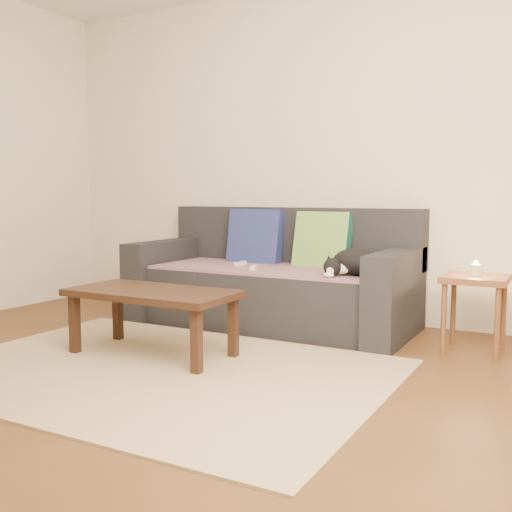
{
  "coord_description": "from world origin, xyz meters",
  "views": [
    {
      "loc": [
        2.02,
        -2.41,
        0.98
      ],
      "look_at": [
        0.05,
        1.2,
        0.55
      ],
      "focal_mm": 42.0,
      "sensor_mm": 36.0,
      "label": 1
    }
  ],
  "objects_px": {
    "cat": "(356,262)",
    "coffee_table": "(152,298)",
    "wii_remote_b": "(254,267)",
    "sofa": "(274,283)",
    "side_table": "(475,289)",
    "wii_remote_a": "(241,264)"
  },
  "relations": [
    {
      "from": "cat",
      "to": "coffee_table",
      "type": "xyz_separation_m",
      "value": [
        -0.94,
        -0.96,
        -0.17
      ]
    },
    {
      "from": "cat",
      "to": "coffee_table",
      "type": "relative_size",
      "value": 0.41
    },
    {
      "from": "wii_remote_b",
      "to": "wii_remote_a",
      "type": "bearing_deg",
      "value": 30.0
    },
    {
      "from": "wii_remote_b",
      "to": "coffee_table",
      "type": "xyz_separation_m",
      "value": [
        -0.2,
        -0.9,
        -0.1
      ]
    },
    {
      "from": "wii_remote_a",
      "to": "side_table",
      "type": "relative_size",
      "value": 0.31
    },
    {
      "from": "sofa",
      "to": "wii_remote_b",
      "type": "xyz_separation_m",
      "value": [
        -0.02,
        -0.27,
        0.15
      ]
    },
    {
      "from": "wii_remote_b",
      "to": "side_table",
      "type": "xyz_separation_m",
      "value": [
        1.49,
        0.13,
        -0.06
      ]
    },
    {
      "from": "wii_remote_a",
      "to": "coffee_table",
      "type": "distance_m",
      "value": 1.06
    },
    {
      "from": "coffee_table",
      "to": "wii_remote_b",
      "type": "bearing_deg",
      "value": 77.77
    },
    {
      "from": "sofa",
      "to": "coffee_table",
      "type": "xyz_separation_m",
      "value": [
        -0.22,
        -1.17,
        0.05
      ]
    },
    {
      "from": "cat",
      "to": "coffee_table",
      "type": "bearing_deg",
      "value": -145.88
    },
    {
      "from": "sofa",
      "to": "wii_remote_b",
      "type": "relative_size",
      "value": 14.0
    },
    {
      "from": "sofa",
      "to": "coffee_table",
      "type": "relative_size",
      "value": 2.06
    },
    {
      "from": "cat",
      "to": "wii_remote_a",
      "type": "height_order",
      "value": "cat"
    },
    {
      "from": "sofa",
      "to": "wii_remote_a",
      "type": "xyz_separation_m",
      "value": [
        -0.22,
        -0.11,
        0.15
      ]
    },
    {
      "from": "wii_remote_a",
      "to": "coffee_table",
      "type": "bearing_deg",
      "value": 174.87
    },
    {
      "from": "cat",
      "to": "wii_remote_a",
      "type": "relative_size",
      "value": 2.81
    },
    {
      "from": "sofa",
      "to": "side_table",
      "type": "bearing_deg",
      "value": -5.48
    },
    {
      "from": "side_table",
      "to": "coffee_table",
      "type": "xyz_separation_m",
      "value": [
        -1.68,
        -1.03,
        -0.04
      ]
    },
    {
      "from": "sofa",
      "to": "wii_remote_b",
      "type": "bearing_deg",
      "value": -95.11
    },
    {
      "from": "sofa",
      "to": "wii_remote_a",
      "type": "distance_m",
      "value": 0.29
    },
    {
      "from": "cat",
      "to": "wii_remote_b",
      "type": "height_order",
      "value": "cat"
    }
  ]
}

